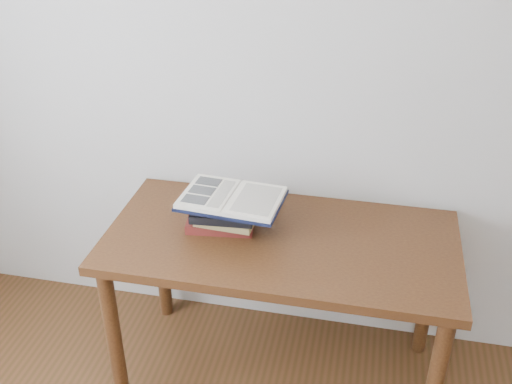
# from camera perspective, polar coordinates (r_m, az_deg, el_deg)

# --- Properties ---
(desk) EXTENTS (1.32, 0.66, 0.71)m
(desk) POSITION_cam_1_polar(r_m,az_deg,el_deg) (2.30, 2.33, -6.37)
(desk) COLOR #4C2C13
(desk) RESTS_ON ground
(book_stack) EXTENTS (0.28, 0.20, 0.12)m
(book_stack) POSITION_cam_1_polar(r_m,az_deg,el_deg) (2.27, -3.21, -2.13)
(book_stack) COLOR maroon
(book_stack) RESTS_ON desk
(open_book) EXTENTS (0.39, 0.29, 0.03)m
(open_book) POSITION_cam_1_polar(r_m,az_deg,el_deg) (2.22, -2.31, -0.62)
(open_book) COLOR black
(open_book) RESTS_ON book_stack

